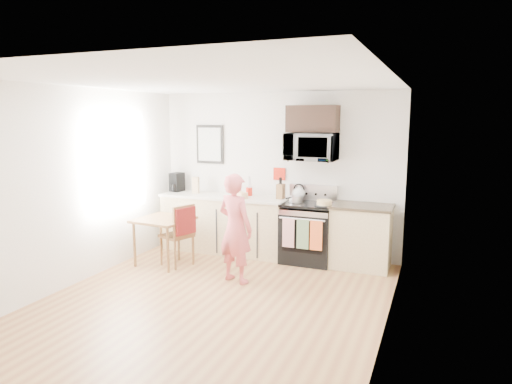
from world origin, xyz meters
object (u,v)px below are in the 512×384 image
at_px(range, 308,234).
at_px(cake, 324,203).
at_px(dining_table, 164,224).
at_px(chair, 182,227).
at_px(microwave, 312,147).
at_px(person, 235,228).

bearing_deg(range, cake, -30.84).
bearing_deg(dining_table, range, 24.83).
bearing_deg(chair, microwave, 52.39).
distance_m(range, person, 1.42).
bearing_deg(microwave, dining_table, -152.74).
relative_size(microwave, chair, 0.81).
height_order(range, person, person).
bearing_deg(range, dining_table, -155.17).
height_order(person, cake, person).
bearing_deg(cake, person, -132.35).
bearing_deg(dining_table, person, -12.39).
height_order(dining_table, chair, chair).
bearing_deg(cake, dining_table, -161.63).
height_order(range, chair, range).
height_order(microwave, chair, microwave).
relative_size(range, dining_table, 1.55).
bearing_deg(person, cake, -115.90).
bearing_deg(chair, person, 5.08).
bearing_deg(person, dining_table, 4.05).
distance_m(range, chair, 1.92).
height_order(chair, cake, cake).
height_order(microwave, dining_table, microwave).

